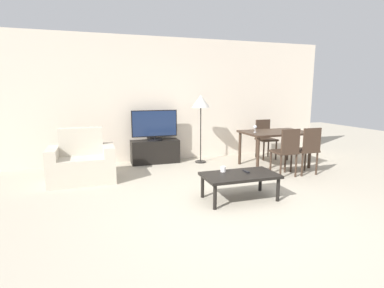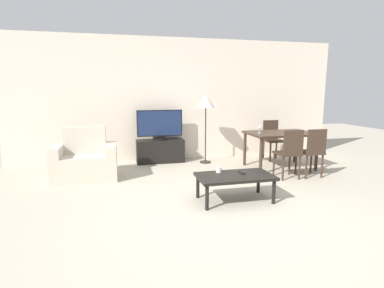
{
  "view_description": "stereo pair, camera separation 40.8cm",
  "coord_description": "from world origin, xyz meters",
  "px_view_note": "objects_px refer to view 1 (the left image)",
  "views": [
    {
      "loc": [
        -1.74,
        -3.14,
        1.56
      ],
      "look_at": [
        -0.15,
        1.7,
        0.65
      ],
      "focal_mm": 28.0,
      "sensor_mm": 36.0,
      "label": 1
    },
    {
      "loc": [
        -1.34,
        -3.25,
        1.56
      ],
      "look_at": [
        -0.15,
        1.7,
        0.65
      ],
      "focal_mm": 28.0,
      "sensor_mm": 36.0,
      "label": 2
    }
  ],
  "objects_px": {
    "coffee_table": "(240,177)",
    "dining_chair_far": "(265,137)",
    "remote_primary": "(246,171)",
    "dining_chair_near": "(286,150)",
    "floor_lamp": "(201,104)",
    "wine_glass_left": "(255,127)",
    "tv": "(155,125)",
    "armchair": "(82,163)",
    "dining_chair_near_right": "(307,148)",
    "dining_table": "(275,136)",
    "tv_stand": "(155,152)",
    "cup_white_near": "(223,169)"
  },
  "relations": [
    {
      "from": "coffee_table",
      "to": "dining_chair_far",
      "type": "xyz_separation_m",
      "value": [
        1.8,
        2.27,
        0.17
      ]
    },
    {
      "from": "remote_primary",
      "to": "dining_chair_near",
      "type": "bearing_deg",
      "value": 31.09
    },
    {
      "from": "floor_lamp",
      "to": "wine_glass_left",
      "type": "distance_m",
      "value": 1.26
    },
    {
      "from": "floor_lamp",
      "to": "tv",
      "type": "bearing_deg",
      "value": 164.78
    },
    {
      "from": "remote_primary",
      "to": "coffee_table",
      "type": "bearing_deg",
      "value": -152.56
    },
    {
      "from": "armchair",
      "to": "dining_chair_near_right",
      "type": "bearing_deg",
      "value": -11.91
    },
    {
      "from": "tv",
      "to": "dining_table",
      "type": "xyz_separation_m",
      "value": [
        2.3,
        -1.05,
        -0.18
      ]
    },
    {
      "from": "dining_table",
      "to": "dining_chair_near_right",
      "type": "bearing_deg",
      "value": -72.67
    },
    {
      "from": "coffee_table",
      "to": "wine_glass_left",
      "type": "height_order",
      "value": "wine_glass_left"
    },
    {
      "from": "dining_table",
      "to": "wine_glass_left",
      "type": "relative_size",
      "value": 9.0
    },
    {
      "from": "tv_stand",
      "to": "dining_table",
      "type": "distance_m",
      "value": 2.56
    },
    {
      "from": "dining_chair_near",
      "to": "armchair",
      "type": "bearing_deg",
      "value": 166.59
    },
    {
      "from": "floor_lamp",
      "to": "wine_glass_left",
      "type": "relative_size",
      "value": 10.1
    },
    {
      "from": "tv",
      "to": "coffee_table",
      "type": "bearing_deg",
      "value": -74.28
    },
    {
      "from": "coffee_table",
      "to": "dining_chair_near_right",
      "type": "bearing_deg",
      "value": 23.88
    },
    {
      "from": "dining_chair_near_right",
      "to": "wine_glass_left",
      "type": "bearing_deg",
      "value": 133.6
    },
    {
      "from": "dining_chair_near_right",
      "to": "tv",
      "type": "bearing_deg",
      "value": 144.8
    },
    {
      "from": "floor_lamp",
      "to": "cup_white_near",
      "type": "distance_m",
      "value": 2.34
    },
    {
      "from": "dining_table",
      "to": "dining_chair_near_right",
      "type": "height_order",
      "value": "dining_chair_near_right"
    },
    {
      "from": "dining_table",
      "to": "cup_white_near",
      "type": "relative_size",
      "value": 16.07
    },
    {
      "from": "dining_chair_near_right",
      "to": "floor_lamp",
      "type": "distance_m",
      "value": 2.32
    },
    {
      "from": "tv",
      "to": "cup_white_near",
      "type": "distance_m",
      "value": 2.49
    },
    {
      "from": "coffee_table",
      "to": "dining_table",
      "type": "distance_m",
      "value": 2.22
    },
    {
      "from": "wine_glass_left",
      "to": "remote_primary",
      "type": "bearing_deg",
      "value": -123.64
    },
    {
      "from": "remote_primary",
      "to": "dining_table",
      "type": "bearing_deg",
      "value": 45.56
    },
    {
      "from": "dining_chair_near",
      "to": "tv",
      "type": "bearing_deg",
      "value": 139.23
    },
    {
      "from": "tv_stand",
      "to": "dining_chair_far",
      "type": "relative_size",
      "value": 1.16
    },
    {
      "from": "remote_primary",
      "to": "wine_glass_left",
      "type": "bearing_deg",
      "value": 56.36
    },
    {
      "from": "dining_chair_far",
      "to": "dining_chair_near_right",
      "type": "bearing_deg",
      "value": -90.0
    },
    {
      "from": "armchair",
      "to": "wine_glass_left",
      "type": "xyz_separation_m",
      "value": [
        3.3,
        -0.11,
        0.51
      ]
    },
    {
      "from": "dining_chair_near_right",
      "to": "remote_primary",
      "type": "relative_size",
      "value": 5.95
    },
    {
      "from": "armchair",
      "to": "coffee_table",
      "type": "bearing_deg",
      "value": -36.81
    },
    {
      "from": "dining_chair_far",
      "to": "cup_white_near",
      "type": "distance_m",
      "value": 2.88
    },
    {
      "from": "dining_chair_near_right",
      "to": "dining_table",
      "type": "bearing_deg",
      "value": 107.33
    },
    {
      "from": "tv",
      "to": "dining_chair_near",
      "type": "relative_size",
      "value": 1.1
    },
    {
      "from": "remote_primary",
      "to": "armchair",
      "type": "bearing_deg",
      "value": 146.01
    },
    {
      "from": "armchair",
      "to": "wine_glass_left",
      "type": "relative_size",
      "value": 7.46
    },
    {
      "from": "dining_chair_near",
      "to": "floor_lamp",
      "type": "distance_m",
      "value": 2.04
    },
    {
      "from": "tv_stand",
      "to": "cup_white_near",
      "type": "relative_size",
      "value": 12.62
    },
    {
      "from": "dining_chair_near",
      "to": "dining_chair_near_right",
      "type": "relative_size",
      "value": 1.0
    },
    {
      "from": "tv_stand",
      "to": "dining_table",
      "type": "bearing_deg",
      "value": -24.53
    },
    {
      "from": "wine_glass_left",
      "to": "tv",
      "type": "bearing_deg",
      "value": 150.13
    },
    {
      "from": "tv",
      "to": "remote_primary",
      "type": "bearing_deg",
      "value": -71.04
    },
    {
      "from": "dining_table",
      "to": "dining_chair_far",
      "type": "bearing_deg",
      "value": 72.67
    },
    {
      "from": "dining_chair_near_right",
      "to": "coffee_table",
      "type": "bearing_deg",
      "value": -156.12
    },
    {
      "from": "dining_chair_near",
      "to": "wine_glass_left",
      "type": "bearing_deg",
      "value": 107.89
    },
    {
      "from": "dining_table",
      "to": "dining_chair_near",
      "type": "height_order",
      "value": "dining_chair_near"
    },
    {
      "from": "tv_stand",
      "to": "tv",
      "type": "height_order",
      "value": "tv"
    },
    {
      "from": "dining_table",
      "to": "remote_primary",
      "type": "distance_m",
      "value": 2.07
    },
    {
      "from": "floor_lamp",
      "to": "remote_primary",
      "type": "bearing_deg",
      "value": -92.42
    }
  ]
}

